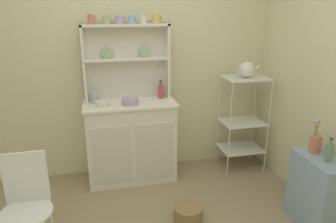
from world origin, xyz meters
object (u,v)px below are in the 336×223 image
hutch_shelf_unit (126,57)px  jam_bottle (161,91)px  wire_chair (26,200)px  utensil_jar (95,97)px  bakers_rack (243,116)px  hutch_cabinet (131,140)px  flower_vase (315,142)px  oil_bottle (329,152)px  bowl_mixing_large (102,104)px  side_shelf_blue (318,192)px  floor_basket (188,213)px  porcelain_teapot (247,70)px  cup_terracotta_0 (91,19)px

hutch_shelf_unit → jam_bottle: bearing=-12.5°
wire_chair → utensil_jar: 1.29m
bakers_rack → hutch_cabinet: bearing=178.1°
jam_bottle → flower_vase: (1.09, -1.12, -0.22)m
hutch_cabinet → utensil_jar: 0.60m
oil_bottle → hutch_shelf_unit: bearing=136.6°
bowl_mixing_large → oil_bottle: 2.06m
side_shelf_blue → floor_basket: 1.12m
bakers_rack → utensil_jar: (-1.61, 0.12, 0.29)m
hutch_shelf_unit → bowl_mixing_large: bearing=-139.2°
porcelain_teapot → hutch_shelf_unit: bearing=170.8°
jam_bottle → flower_vase: bearing=-45.7°
wire_chair → porcelain_teapot: bearing=54.7°
hutch_cabinet → floor_basket: bearing=-65.0°
porcelain_teapot → flower_vase: bearing=-79.8°
wire_chair → cup_terracotta_0: size_ratio=9.27×
cup_terracotta_0 → oil_bottle: size_ratio=0.46×
bakers_rack → cup_terracotta_0: size_ratio=11.76×
bakers_rack → jam_bottle: 0.97m
side_shelf_blue → bowl_mixing_large: 2.11m
hutch_cabinet → cup_terracotta_0: cup_terracotta_0 is taller
cup_terracotta_0 → floor_basket: bearing=-53.5°
bakers_rack → bowl_mixing_large: 1.56m
hutch_cabinet → oil_bottle: bearing=-39.8°
jam_bottle → utensil_jar: utensil_jar is taller
jam_bottle → side_shelf_blue: bearing=-48.6°
bowl_mixing_large → porcelain_teapot: size_ratio=0.55×
bakers_rack → floor_basket: size_ratio=4.19×
hutch_cabinet → jam_bottle: (0.35, 0.09, 0.50)m
bakers_rack → cup_terracotta_0: cup_terracotta_0 is taller
hutch_cabinet → cup_terracotta_0: bearing=159.3°
oil_bottle → utensil_jar: bearing=144.4°
utensil_jar → side_shelf_blue: bearing=-34.5°
bowl_mixing_large → flower_vase: flower_vase is taller
hutch_shelf_unit → floor_basket: size_ratio=3.42×
utensil_jar → oil_bottle: utensil_jar is taller
utensil_jar → porcelain_teapot: 1.63m
bowl_mixing_large → side_shelf_blue: bearing=-32.2°
flower_vase → hutch_shelf_unit: bearing=140.3°
floor_basket → hutch_cabinet: bearing=115.0°
wire_chair → flower_vase: size_ratio=2.89×
jam_bottle → utensil_jar: (-0.70, -0.01, -0.02)m
cup_terracotta_0 → porcelain_teapot: bearing=-5.9°
jam_bottle → hutch_shelf_unit: bearing=167.5°
bowl_mixing_large → jam_bottle: jam_bottle is taller
utensil_jar → hutch_shelf_unit: bearing=13.9°
floor_basket → cup_terracotta_0: (-0.72, 0.97, 1.62)m
utensil_jar → jam_bottle: bearing=0.7°
bowl_mixing_large → utensil_jar: 0.17m
bowl_mixing_large → oil_bottle: size_ratio=0.71×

